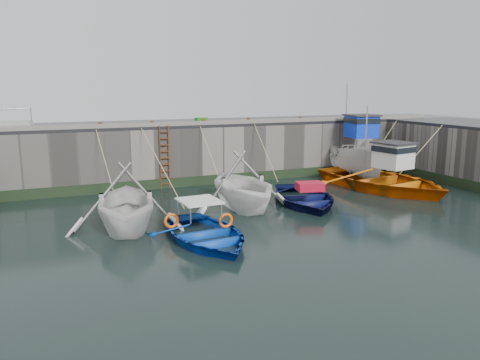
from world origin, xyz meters
name	(u,v)px	position (x,y,z in m)	size (l,w,h in m)	color
ground	(296,241)	(0.00, 0.00, 0.00)	(120.00, 120.00, 0.00)	black
quay_back	(188,151)	(0.00, 12.50, 1.50)	(30.00, 5.00, 3.00)	slate
road_back	(187,123)	(0.00, 12.50, 3.08)	(30.00, 5.00, 0.16)	black
kerb_back	(200,123)	(0.00, 10.15, 3.26)	(30.00, 0.30, 0.20)	slate
algae_back	(202,180)	(0.00, 9.96, 0.25)	(30.00, 0.08, 0.50)	black
ladder	(165,158)	(-2.00, 9.91, 1.59)	(0.51, 0.08, 3.20)	#3F1E0F
boat_near_white	(127,228)	(-4.99, 3.70, 0.00)	(4.45, 5.16, 2.72)	silver
boat_near_white_rope	(110,202)	(-4.99, 8.10, 0.00)	(0.04, 4.60, 3.10)	tan
boat_near_blue	(206,241)	(-2.79, 1.23, 0.00)	(3.44, 4.81, 1.00)	#0B3FAC
boat_near_blue_rope	(165,203)	(-2.79, 6.87, 0.00)	(0.04, 6.78, 3.10)	tan
boat_near_blacktrim	(242,208)	(0.08, 4.81, 0.00)	(4.50, 5.21, 2.75)	white
boat_near_blacktrim_rope	(212,190)	(0.08, 8.65, 0.00)	(0.04, 3.74, 3.10)	tan
boat_near_navy	(304,203)	(2.92, 4.46, 0.00)	(3.66, 5.13, 1.06)	#090F3D
boat_near_navy_rope	(264,186)	(2.92, 8.48, 0.00)	(0.04, 4.00, 3.10)	tan
boat_far_white	(355,157)	(9.06, 9.15, 1.11)	(3.39, 7.10, 5.64)	silver
boat_far_orange	(382,180)	(8.07, 5.45, 0.49)	(6.49, 8.19, 4.53)	#D6660B
fish_crate	(201,121)	(0.27, 10.82, 3.32)	(0.61, 0.38, 0.33)	#217E16
railing	(15,125)	(-8.75, 11.25, 3.36)	(1.60, 1.05, 1.00)	#A5A8AD
bollard_a	(100,125)	(-5.00, 10.25, 3.30)	(0.18, 0.18, 0.28)	#3F1E0F
bollard_b	(152,123)	(-2.50, 10.25, 3.30)	(0.18, 0.18, 0.28)	#3F1E0F
bollard_c	(203,122)	(0.20, 10.25, 3.30)	(0.18, 0.18, 0.28)	#3F1E0F
bollard_d	(249,121)	(2.80, 10.25, 3.30)	(0.18, 0.18, 0.28)	#3F1E0F
bollard_e	(300,119)	(6.00, 10.25, 3.30)	(0.18, 0.18, 0.28)	#3F1E0F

